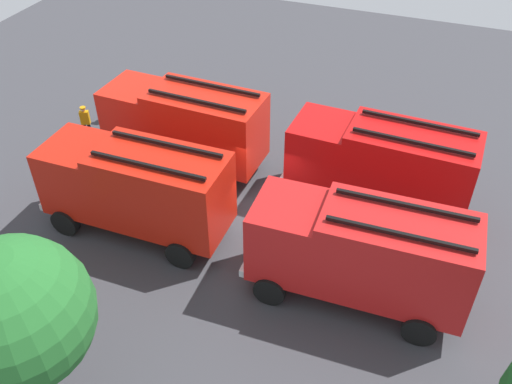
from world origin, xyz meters
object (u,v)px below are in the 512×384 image
fire_truck_0 (381,163)px  tree_1 (14,316)px  fire_truck_2 (361,251)px  fire_truck_1 (184,123)px  fire_truck_3 (137,186)px  firefighter_3 (85,121)px  firefighter_1 (112,103)px  traffic_cone_0 (264,211)px  firefighter_2 (41,254)px

fire_truck_0 → tree_1: bearing=63.3°
fire_truck_2 → fire_truck_1: bearing=-30.9°
fire_truck_0 → fire_truck_3: 9.35m
fire_truck_1 → firefighter_3: fire_truck_1 is taller
fire_truck_1 → fire_truck_3: 4.58m
firefighter_1 → firefighter_3: 1.88m
fire_truck_2 → firefighter_3: size_ratio=4.39×
fire_truck_0 → traffic_cone_0: bearing=31.7°
fire_truck_0 → firefighter_1: fire_truck_0 is taller
fire_truck_2 → fire_truck_3: (8.43, -0.37, 0.00)m
firefighter_1 → traffic_cone_0: size_ratio=2.90×
tree_1 → traffic_cone_0: 10.97m
fire_truck_0 → fire_truck_3: bearing=32.2°
fire_truck_2 → firefighter_3: fire_truck_2 is taller
fire_truck_1 → firefighter_1: bearing=-20.0°
fire_truck_3 → tree_1: 7.88m
traffic_cone_0 → fire_truck_0: bearing=-150.6°
firefighter_1 → fire_truck_2: bearing=-32.4°
fire_truck_1 → traffic_cone_0: fire_truck_1 is taller
firefighter_1 → traffic_cone_0: 10.58m
fire_truck_1 → fire_truck_3: bearing=96.4°
traffic_cone_0 → fire_truck_1: bearing=-26.0°
firefighter_3 → tree_1: size_ratio=0.27×
firefighter_1 → firefighter_3: size_ratio=1.00×
fire_truck_0 → traffic_cone_0: fire_truck_0 is taller
fire_truck_0 → firefighter_2: size_ratio=4.46×
fire_truck_2 → firefighter_3: bearing=-21.6°
fire_truck_2 → tree_1: 10.23m
fire_truck_0 → firefighter_3: size_ratio=4.41×
fire_truck_1 → traffic_cone_0: bearing=156.2°
fire_truck_3 → tree_1: size_ratio=1.19×
firefighter_1 → firefighter_2: (-3.43, 9.94, -0.01)m
fire_truck_2 → firefighter_2: size_ratio=4.45×
fire_truck_3 → firefighter_3: 7.66m
fire_truck_1 → firefighter_3: bearing=-0.6°
firefighter_1 → firefighter_2: firefighter_1 is taller
fire_truck_1 → tree_1: bearing=100.2°
fire_truck_1 → firefighter_1: fire_truck_1 is taller
fire_truck_0 → fire_truck_1: bearing=2.9°
firefighter_3 → traffic_cone_0: 10.23m
fire_truck_2 → firefighter_1: fire_truck_2 is taller
fire_truck_2 → fire_truck_3: size_ratio=1.01×
fire_truck_3 → firefighter_2: bearing=56.6°
fire_truck_2 → tree_1: tree_1 is taller
firefighter_2 → firefighter_3: (3.70, -8.08, 0.01)m
fire_truck_3 → firefighter_2: size_ratio=4.42×
firefighter_2 → firefighter_3: 8.88m
fire_truck_0 → fire_truck_3: same height
fire_truck_2 → traffic_cone_0: size_ratio=12.78×
fire_truck_1 → firefighter_2: bearing=79.4°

